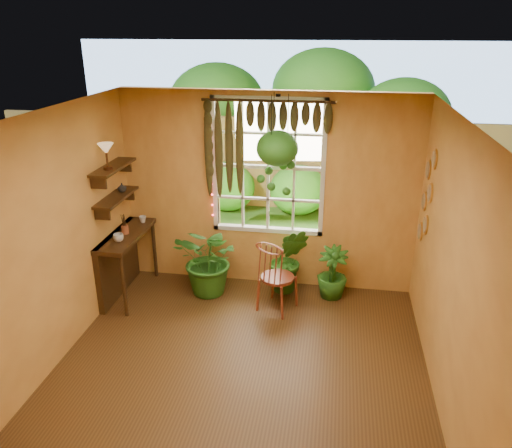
{
  "coord_description": "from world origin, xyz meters",
  "views": [
    {
      "loc": [
        0.89,
        -4.1,
        3.47
      ],
      "look_at": [
        0.02,
        1.15,
        1.33
      ],
      "focal_mm": 35.0,
      "sensor_mm": 36.0,
      "label": 1
    }
  ],
  "objects_px": {
    "windsor_chair": "(276,287)",
    "potted_plant_mid": "(288,260)",
    "counter_ledge": "(121,257)",
    "potted_plant_left": "(211,260)",
    "hanging_basket": "(277,153)"
  },
  "relations": [
    {
      "from": "counter_ledge",
      "to": "potted_plant_left",
      "type": "relative_size",
      "value": 1.18
    },
    {
      "from": "windsor_chair",
      "to": "hanging_basket",
      "type": "bearing_deg",
      "value": 123.15
    },
    {
      "from": "potted_plant_mid",
      "to": "hanging_basket",
      "type": "xyz_separation_m",
      "value": [
        -0.17,
        -0.07,
        1.5
      ]
    },
    {
      "from": "windsor_chair",
      "to": "potted_plant_mid",
      "type": "bearing_deg",
      "value": 103.37
    },
    {
      "from": "potted_plant_left",
      "to": "potted_plant_mid",
      "type": "relative_size",
      "value": 1.06
    },
    {
      "from": "windsor_chair",
      "to": "potted_plant_left",
      "type": "distance_m",
      "value": 0.99
    },
    {
      "from": "counter_ledge",
      "to": "hanging_basket",
      "type": "distance_m",
      "value": 2.53
    },
    {
      "from": "counter_ledge",
      "to": "windsor_chair",
      "type": "xyz_separation_m",
      "value": [
        2.13,
        -0.09,
        -0.22
      ]
    },
    {
      "from": "potted_plant_mid",
      "to": "potted_plant_left",
      "type": "bearing_deg",
      "value": -167.5
    },
    {
      "from": "potted_plant_left",
      "to": "windsor_chair",
      "type": "bearing_deg",
      "value": -16.99
    },
    {
      "from": "counter_ledge",
      "to": "potted_plant_mid",
      "type": "xyz_separation_m",
      "value": [
        2.24,
        0.42,
        -0.07
      ]
    },
    {
      "from": "windsor_chair",
      "to": "potted_plant_mid",
      "type": "relative_size",
      "value": 1.2
    },
    {
      "from": "windsor_chair",
      "to": "hanging_basket",
      "type": "height_order",
      "value": "hanging_basket"
    },
    {
      "from": "counter_ledge",
      "to": "hanging_basket",
      "type": "height_order",
      "value": "hanging_basket"
    },
    {
      "from": "counter_ledge",
      "to": "potted_plant_mid",
      "type": "height_order",
      "value": "potted_plant_mid"
    }
  ]
}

